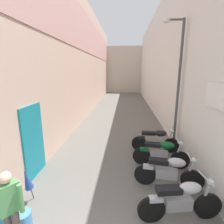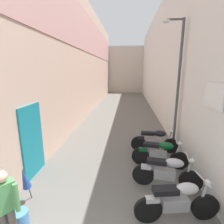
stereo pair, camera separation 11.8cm
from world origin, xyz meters
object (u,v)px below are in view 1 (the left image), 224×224
object	(u,v)px
water_jug_beside_first	(23,222)
street_lamp	(177,78)
water_jug_near_door	(8,216)
motorcycle_third	(169,171)
umbrella_leaning	(27,179)
motorcycle_second	(181,200)
pedestrian_by_doorway	(10,206)
motorcycle_fourth	(161,153)
motorcycle_fifth	(156,140)

from	to	relation	value
water_jug_beside_first	street_lamp	distance (m)	6.28
water_jug_near_door	street_lamp	xyz separation A→B (m)	(4.32, 4.00, 2.67)
water_jug_beside_first	water_jug_near_door	bearing A→B (deg)	162.75
motorcycle_third	street_lamp	distance (m)	3.53
motorcycle_third	umbrella_leaning	xyz separation A→B (m)	(-3.49, -0.90, 0.18)
motorcycle_second	pedestrian_by_doorway	xyz separation A→B (m)	(-3.15, -0.90, 0.42)
water_jug_near_door	umbrella_leaning	distance (m)	0.76
motorcycle_fourth	umbrella_leaning	bearing A→B (deg)	-150.19
motorcycle_fourth	motorcycle_fifth	world-z (taller)	same
motorcycle_second	motorcycle_third	world-z (taller)	same
motorcycle_second	water_jug_beside_first	size ratio (longest dim) A/B	4.38
motorcycle_second	motorcycle_fourth	xyz separation A→B (m)	(0.00, 2.19, 0.00)
motorcycle_fifth	water_jug_near_door	distance (m)	5.18
motorcycle_fifth	umbrella_leaning	bearing A→B (deg)	-138.32
motorcycle_fifth	motorcycle_fourth	bearing A→B (deg)	-90.00
pedestrian_by_doorway	street_lamp	size ratio (longest dim) A/B	0.32
motorcycle_fourth	motorcycle_fifth	size ratio (longest dim) A/B	0.99
motorcycle_fourth	water_jug_near_door	xyz separation A→B (m)	(-3.62, -2.58, -0.29)
pedestrian_by_doorway	water_jug_beside_first	bearing A→B (deg)	100.59
street_lamp	motorcycle_fourth	bearing A→B (deg)	-116.52
motorcycle_third	water_jug_near_door	world-z (taller)	motorcycle_third
street_lamp	water_jug_near_door	bearing A→B (deg)	-137.25
street_lamp	pedestrian_by_doorway	bearing A→B (deg)	-130.60
motorcycle_third	motorcycle_fifth	world-z (taller)	same
motorcycle_fourth	street_lamp	size ratio (longest dim) A/B	0.37
motorcycle_fourth	water_jug_beside_first	distance (m)	4.22
water_jug_near_door	street_lamp	size ratio (longest dim) A/B	0.08
motorcycle_fifth	pedestrian_by_doorway	bearing A→B (deg)	-126.91
pedestrian_by_doorway	water_jug_beside_first	world-z (taller)	pedestrian_by_doorway
motorcycle_second	motorcycle_fourth	distance (m)	2.19
motorcycle_third	motorcycle_fifth	xyz separation A→B (m)	(0.00, 2.20, 0.00)
motorcycle_second	street_lamp	distance (m)	4.37
motorcycle_fourth	street_lamp	bearing A→B (deg)	63.48
motorcycle_fifth	water_jug_near_door	size ratio (longest dim) A/B	4.41
pedestrian_by_doorway	street_lamp	world-z (taller)	street_lamp
umbrella_leaning	motorcycle_fourth	bearing A→B (deg)	29.81
motorcycle_second	motorcycle_fifth	distance (m)	3.30
motorcycle_second	street_lamp	xyz separation A→B (m)	(0.70, 3.60, 2.38)
motorcycle_fourth	umbrella_leaning	size ratio (longest dim) A/B	1.91
pedestrian_by_doorway	motorcycle_fifth	bearing A→B (deg)	53.09
pedestrian_by_doorway	water_jug_beside_first	size ratio (longest dim) A/B	3.74
pedestrian_by_doorway	umbrella_leaning	distance (m)	1.16
motorcycle_third	water_jug_near_door	xyz separation A→B (m)	(-3.62, -1.49, -0.29)
pedestrian_by_doorway	water_jug_beside_first	distance (m)	0.80
pedestrian_by_doorway	water_jug_near_door	distance (m)	0.98
water_jug_near_door	water_jug_beside_first	xyz separation A→B (m)	(0.40, -0.12, 0.00)
motorcycle_second	motorcycle_fourth	bearing A→B (deg)	90.00
motorcycle_third	water_jug_beside_first	size ratio (longest dim) A/B	4.39
water_jug_near_door	street_lamp	bearing A→B (deg)	42.75
motorcycle_fifth	street_lamp	bearing A→B (deg)	23.31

